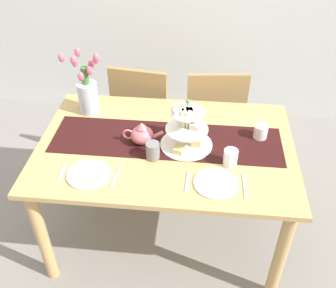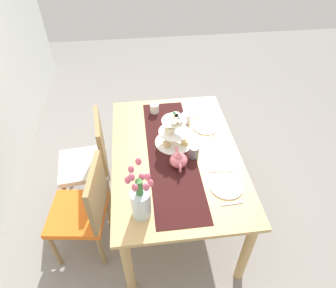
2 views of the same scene
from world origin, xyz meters
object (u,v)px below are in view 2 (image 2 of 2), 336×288
(knife_left, at_px, (221,171))
(mug_grey, at_px, (194,152))
(tiered_cake_stand, at_px, (174,132))
(mug_white_text, at_px, (186,118))
(dinner_plate_right, at_px, (206,126))
(fork_left, at_px, (232,203))
(knife_right, at_px, (202,116))
(chair_left, at_px, (85,208))
(tulip_vase, at_px, (140,199))
(dining_table, at_px, (175,163))
(cream_jug, at_px, (155,108))
(dinner_plate_left, at_px, (226,186))
(fork_right, at_px, (210,137))
(teapot, at_px, (179,160))
(chair_right, at_px, (90,158))

(knife_left, distance_m, mug_grey, 0.25)
(tiered_cake_stand, height_order, mug_white_text, tiered_cake_stand)
(knife_left, height_order, dinner_plate_right, dinner_plate_right)
(fork_left, distance_m, mug_white_text, 0.90)
(knife_right, bearing_deg, tiered_cake_stand, 136.66)
(chair_left, xyz_separation_m, tulip_vase, (-0.28, -0.43, 0.41))
(dining_table, distance_m, knife_right, 0.54)
(cream_jug, distance_m, dinner_plate_right, 0.49)
(dinner_plate_left, xyz_separation_m, mug_grey, (0.32, 0.17, 0.05))
(chair_left, xyz_separation_m, knife_left, (0.02, -1.02, 0.26))
(tulip_vase, bearing_deg, mug_grey, -42.07)
(mug_white_text, bearing_deg, cream_jug, 54.67)
(fork_left, relative_size, fork_right, 1.00)
(teapot, bearing_deg, fork_right, -46.93)
(tiered_cake_stand, relative_size, dinner_plate_left, 1.32)
(dinner_plate_right, bearing_deg, chair_left, 117.76)
(dinner_plate_left, height_order, fork_left, dinner_plate_left)
(tiered_cake_stand, relative_size, knife_left, 1.79)
(teapot, height_order, cream_jug, teapot)
(chair_left, bearing_deg, mug_grey, -77.40)
(chair_right, bearing_deg, dinner_plate_right, -89.87)
(teapot, bearing_deg, tiered_cake_stand, -0.45)
(teapot, bearing_deg, dinner_plate_right, -35.21)
(fork_right, bearing_deg, knife_left, 180.00)
(teapot, bearing_deg, tulip_vase, 142.97)
(teapot, relative_size, knife_right, 1.40)
(fork_right, bearing_deg, knife_right, 0.00)
(chair_left, distance_m, dinner_plate_right, 1.18)
(tulip_vase, distance_m, knife_right, 1.14)
(teapot, bearing_deg, fork_left, -141.84)
(chair_left, distance_m, tulip_vase, 0.65)
(teapot, bearing_deg, knife_left, -107.15)
(cream_jug, height_order, fork_left, cream_jug)
(chair_left, xyz_separation_m, mug_white_text, (0.61, -0.86, 0.31))
(tulip_vase, height_order, mug_grey, tulip_vase)
(cream_jug, bearing_deg, mug_grey, -157.85)
(fork_right, relative_size, mug_grey, 1.58)
(chair_left, distance_m, chair_right, 0.53)
(dining_table, xyz_separation_m, fork_left, (-0.52, -0.30, 0.11))
(dining_table, bearing_deg, tiered_cake_stand, -0.99)
(teapot, height_order, knife_right, teapot)
(tiered_cake_stand, relative_size, dinner_plate_right, 1.32)
(tiered_cake_stand, distance_m, knife_right, 0.45)
(fork_left, height_order, knife_right, same)
(mug_grey, bearing_deg, tulip_vase, 137.93)
(chair_left, bearing_deg, fork_left, -105.04)
(chair_left, bearing_deg, tiered_cake_stand, -63.14)
(dinner_plate_left, bearing_deg, dining_table, 38.73)
(dinner_plate_left, bearing_deg, tulip_vase, 104.06)
(chair_right, relative_size, teapot, 3.82)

